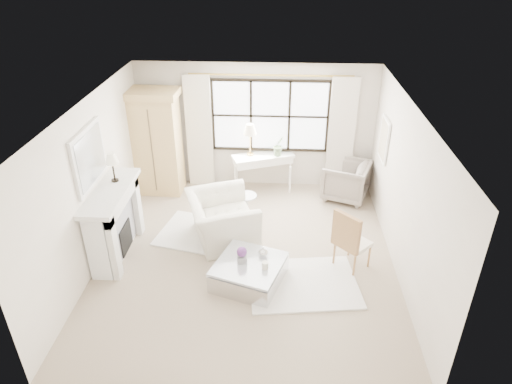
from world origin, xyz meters
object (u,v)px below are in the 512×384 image
armoire (155,142)px  coffee_table (249,273)px  console_table (263,172)px  club_armchair (222,219)px

armoire → coffee_table: 3.78m
armoire → console_table: (2.24, 0.21, -0.74)m
armoire → club_armchair: bearing=-46.5°
console_table → club_armchair: club_armchair is taller
console_table → coffee_table: console_table is taller
club_armchair → coffee_table: (0.57, -1.18, -0.24)m
armoire → coffee_table: size_ratio=1.77×
armoire → coffee_table: armoire is taller
console_table → club_armchair: 2.09m
armoire → console_table: bearing=7.1°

